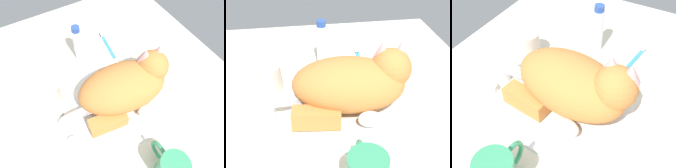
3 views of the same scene
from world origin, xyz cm
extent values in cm
cube|color=silver|center=(0.00, 0.00, -1.50)|extent=(110.00, 82.50, 3.00)
cylinder|color=white|center=(0.00, 0.00, 0.44)|extent=(30.97, 30.97, 0.88)
cylinder|color=silver|center=(0.00, 19.69, 1.56)|extent=(3.60, 3.60, 3.12)
cube|color=silver|center=(0.00, 15.29, 4.12)|extent=(2.00, 8.80, 2.00)
cylinder|color=silver|center=(-5.41, 19.69, 0.90)|extent=(2.80, 2.80, 1.80)
cylinder|color=silver|center=(5.41, 19.69, 0.90)|extent=(2.80, 2.80, 1.80)
ellipsoid|color=#D17F3D|center=(0.00, 0.00, 7.35)|extent=(19.70, 29.23, 12.94)
sphere|color=#D17F3D|center=(-0.25, -10.28, 10.91)|extent=(11.08, 11.08, 9.80)
ellipsoid|color=white|center=(0.02, -8.34, 8.96)|extent=(6.23, 7.06, 5.39)
cone|color=#DB9E9E|center=(1.75, -8.34, 15.07)|extent=(4.99, 4.99, 4.41)
cone|color=#DB9E9E|center=(1.13, -12.71, 15.07)|extent=(4.99, 4.99, 4.41)
cube|color=#D17F3D|center=(-6.07, 8.43, 3.04)|extent=(5.67, 11.65, 4.33)
ellipsoid|color=white|center=(-8.20, -3.65, 2.82)|extent=(4.36, 6.05, 3.90)
torus|color=#389966|center=(-20.62, 1.36, 4.85)|extent=(6.43, 1.00, 6.43)
cylinder|color=silver|center=(11.00, 19.56, 3.89)|extent=(6.62, 6.62, 7.78)
cylinder|color=white|center=(23.19, 3.90, 6.38)|extent=(3.23, 3.23, 12.76)
cylinder|color=white|center=(23.19, 3.90, 5.74)|extent=(3.30, 3.30, 3.19)
cylinder|color=#2D51AD|center=(23.19, 3.90, 13.66)|extent=(2.75, 2.75, 1.80)
cube|color=#388CD8|center=(23.20, -7.80, 0.40)|extent=(14.36, 3.02, 0.80)
cube|color=white|center=(29.21, -8.58, 1.20)|extent=(2.37, 1.71, 0.80)
camera|label=1|loc=(-28.15, 19.87, 59.50)|focal=33.53mm
camera|label=2|loc=(-58.14, 11.52, 47.27)|focal=47.59mm
camera|label=3|loc=(-42.48, -22.02, 53.40)|focal=47.18mm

